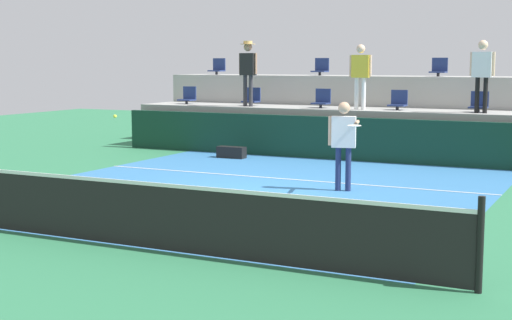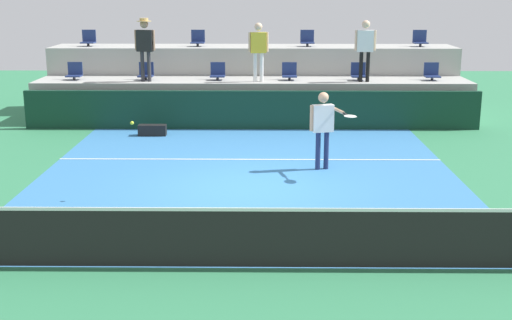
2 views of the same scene
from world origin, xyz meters
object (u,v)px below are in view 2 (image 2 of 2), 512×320
object	(u,v)px
stadium_chair_lower_mid_right	(289,73)
equipment_bag	(152,130)
stadium_chair_lower_far_left	(75,72)
stadium_chair_lower_mid_left	(218,73)
tennis_ball	(132,123)
stadium_chair_lower_far_right	(432,73)
stadium_chair_lower_left	(146,73)
tennis_player	(324,123)
spectator_in_white	(365,45)
spectator_with_hat	(145,42)
stadium_chair_upper_right	(307,40)
stadium_chair_upper_far_right	(420,40)
stadium_chair_lower_right	(358,73)
spectator_leaning_on_rail	(258,46)
stadium_chair_upper_far_left	(89,39)
stadium_chair_upper_left	(198,39)

from	to	relation	value
stadium_chair_lower_mid_right	equipment_bag	distance (m)	4.59
stadium_chair_lower_far_left	stadium_chair_lower_mid_left	xyz separation A→B (m)	(4.31, 0.00, 0.00)
stadium_chair_lower_far_left	tennis_ball	world-z (taller)	stadium_chair_lower_far_left
stadium_chair_lower_far_right	tennis_ball	bearing A→B (deg)	-133.61
stadium_chair_lower_mid_left	tennis_ball	distance (m)	7.96
stadium_chair_lower_left	tennis_player	world-z (taller)	stadium_chair_lower_left
stadium_chair_lower_far_left	tennis_ball	bearing A→B (deg)	-67.79
stadium_chair_lower_far_left	spectator_in_white	size ratio (longest dim) A/B	0.29
spectator_with_hat	tennis_ball	distance (m)	7.62
stadium_chair_lower_mid_left	stadium_chair_upper_right	xyz separation A→B (m)	(2.79, 1.80, 0.85)
stadium_chair_upper_far_right	tennis_player	distance (m)	8.47
stadium_chair_lower_mid_right	tennis_player	distance (m)	5.75
stadium_chair_lower_left	stadium_chair_lower_mid_right	distance (m)	4.31
stadium_chair_lower_mid_left	stadium_chair_upper_right	size ratio (longest dim) A/B	1.00
tennis_player	spectator_with_hat	distance (m)	7.29
stadium_chair_upper_far_right	tennis_player	bearing A→B (deg)	-116.29
stadium_chair_lower_mid_right	equipment_bag	xyz separation A→B (m)	(-3.82, -2.17, -1.31)
stadium_chair_upper_right	stadium_chair_lower_left	bearing A→B (deg)	-159.99
stadium_chair_lower_mid_right	stadium_chair_lower_far_left	bearing A→B (deg)	180.00
stadium_chair_lower_right	tennis_player	xyz separation A→B (m)	(-1.52, -5.71, -0.40)
spectator_leaning_on_rail	stadium_chair_lower_far_right	bearing A→B (deg)	4.23
stadium_chair_lower_left	stadium_chair_upper_far_left	bearing A→B (deg)	139.83
stadium_chair_lower_mid_right	equipment_bag	bearing A→B (deg)	-150.42
stadium_chair_lower_mid_left	spectator_leaning_on_rail	xyz separation A→B (m)	(1.23, -0.38, 0.82)
tennis_player	stadium_chair_upper_left	bearing A→B (deg)	114.67
stadium_chair_lower_right	tennis_ball	xyz separation A→B (m)	(-5.32, -7.88, 0.02)
stadium_chair_upper_left	stadium_chair_lower_mid_right	bearing A→B (deg)	-31.81
stadium_chair_lower_mid_right	stadium_chair_lower_right	distance (m)	2.07
stadium_chair_lower_left	spectator_in_white	distance (m)	6.56
spectator_leaning_on_rail	tennis_ball	distance (m)	7.89
stadium_chair_lower_right	equipment_bag	distance (m)	6.42
stadium_chair_lower_far_right	stadium_chair_upper_far_left	size ratio (longest dim) A/B	1.00
spectator_with_hat	tennis_ball	bearing A→B (deg)	-82.44
stadium_chair_upper_left	equipment_bag	bearing A→B (deg)	-103.08
stadium_chair_lower_left	stadium_chair_upper_right	distance (m)	5.33
stadium_chair_lower_far_right	spectator_in_white	size ratio (longest dim) A/B	0.29
stadium_chair_lower_far_left	spectator_with_hat	size ratio (longest dim) A/B	0.28
stadium_chair_upper_left	spectator_in_white	size ratio (longest dim) A/B	0.29
stadium_chair_lower_far_left	spectator_leaning_on_rail	distance (m)	5.61
stadium_chair_lower_left	stadium_chair_lower_right	size ratio (longest dim) A/B	1.00
spectator_with_hat	spectator_in_white	bearing A→B (deg)	0.00
stadium_chair_upper_far_left	equipment_bag	distance (m)	5.23
equipment_bag	spectator_with_hat	bearing A→B (deg)	103.22
stadium_chair_upper_far_left	spectator_in_white	size ratio (longest dim) A/B	0.29
stadium_chair_upper_far_right	tennis_ball	distance (m)	12.28
stadium_chair_lower_far_left	tennis_ball	distance (m)	8.51
stadium_chair_lower_mid_right	spectator_leaning_on_rail	bearing A→B (deg)	-157.52
stadium_chair_lower_right	stadium_chair_upper_far_right	size ratio (longest dim) A/B	1.00
stadium_chair_lower_mid_right	stadium_chair_lower_right	world-z (taller)	same
stadium_chair_lower_mid_left	equipment_bag	bearing A→B (deg)	-127.60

